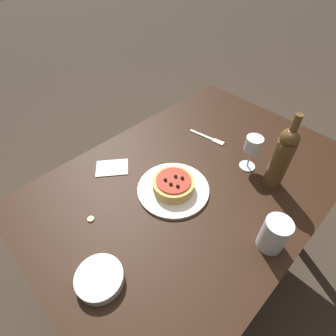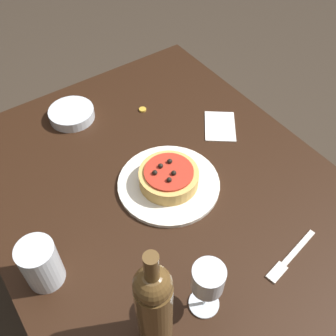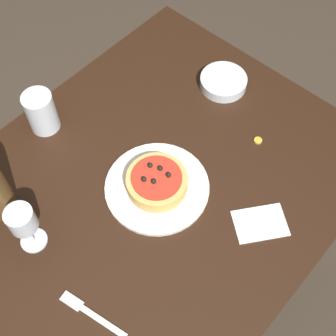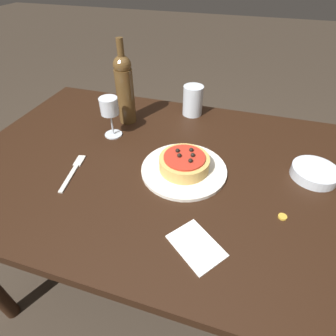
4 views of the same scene
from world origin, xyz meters
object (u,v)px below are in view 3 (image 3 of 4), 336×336
dinner_plate (157,187)px  water_cup (41,112)px  bottle_cap (258,140)px  wine_glass (22,221)px  side_bowl (223,82)px  dining_table (128,224)px  pizza (157,182)px  fork (89,313)px

dinner_plate → water_cup: size_ratio=2.23×
water_cup → bottle_cap: water_cup is taller
dinner_plate → water_cup: water_cup is taller
wine_glass → dinner_plate: bearing=158.1°
side_bowl → dinner_plate: bearing=13.3°
dining_table → bottle_cap: bottle_cap is taller
water_cup → side_bowl: 0.56m
dining_table → wine_glass: bearing=-26.7°
pizza → fork: pizza is taller
water_cup → wine_glass: bearing=45.0°
dinner_plate → pizza: 0.03m
dining_table → water_cup: size_ratio=10.53×
wine_glass → water_cup: size_ratio=1.23×
pizza → wine_glass: (0.32, -0.13, 0.08)m
dining_table → pizza: 0.16m
water_cup → fork: (0.29, 0.50, -0.06)m
water_cup → fork: bearing=59.7°
wine_glass → fork: wine_glass is taller
pizza → bottle_cap: bearing=160.3°
pizza → water_cup: (0.06, -0.39, 0.03)m
side_bowl → bottle_cap: bearing=64.4°
pizza → bottle_cap: (-0.31, 0.11, -0.03)m
pizza → fork: size_ratio=0.89×
dinner_plate → wine_glass: size_ratio=1.80×
dinner_plate → fork: bearing=17.0°
dinner_plate → side_bowl: 0.42m
side_bowl → bottle_cap: side_bowl is taller
dinner_plate → side_bowl: bearing=-166.7°
wine_glass → water_cup: bearing=-135.0°
side_bowl → wine_glass: bearing=-2.6°
dining_table → side_bowl: bearing=-171.4°
water_cup → side_bowl: bearing=148.2°
pizza → bottle_cap: size_ratio=6.84×
pizza → wine_glass: wine_glass is taller
pizza → side_bowl: pizza is taller
side_bowl → fork: side_bowl is taller
dining_table → side_bowl: (-0.51, -0.08, 0.11)m
dinner_plate → pizza: size_ratio=1.73×
pizza → bottle_cap: 0.33m
dining_table → pizza: bearing=169.6°
pizza → wine_glass: bearing=-21.9°
dinner_plate → pizza: pizza is taller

